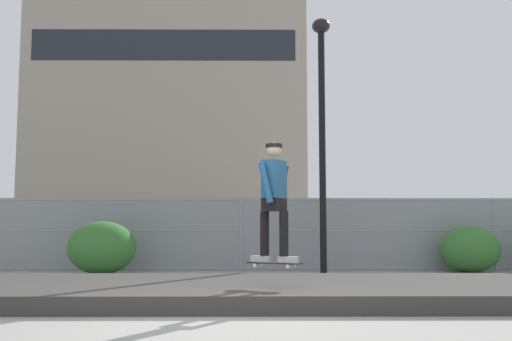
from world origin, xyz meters
The scene contains 10 objects.
ground_plane centered at (0.00, 0.00, 0.00)m, with size 120.00×120.00×0.00m, color gray.
gravel_berm centered at (0.00, 2.31, 0.12)m, with size 10.05×3.80×0.25m, color #3D3A38.
skateboard centered at (0.59, 1.39, 0.59)m, with size 0.79×0.58×0.07m.
skater centered at (0.59, 1.39, 1.57)m, with size 0.67×0.62×1.70m.
chain_fence centered at (0.00, 8.21, 0.93)m, with size 26.11×0.06×1.85m.
street_lamp centered at (1.98, 7.17, 3.92)m, with size 0.44×0.44×6.23m.
parked_car_near centered at (-5.43, 10.76, 0.84)m, with size 4.51×2.18×1.66m.
library_building centered at (-6.70, 45.32, 12.51)m, with size 22.70×13.02×25.02m.
shrub_left centered at (-3.25, 7.08, 0.62)m, with size 1.61×1.32×1.25m.
shrub_center centered at (5.62, 7.53, 0.56)m, with size 1.45×1.19×1.12m.
Camera 1 is at (0.27, -7.03, 1.09)m, focal length 41.66 mm.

